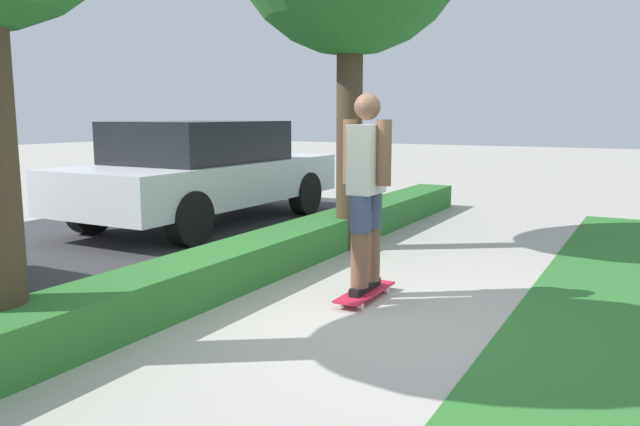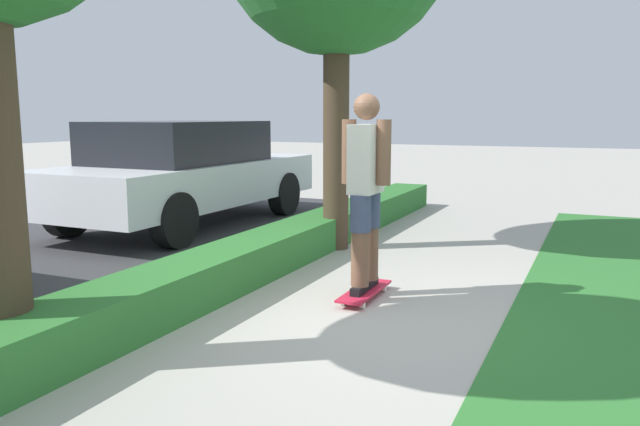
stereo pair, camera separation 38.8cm
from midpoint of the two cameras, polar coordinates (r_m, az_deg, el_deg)
The scene contains 6 objects.
ground_plane at distance 5.30m, azimuth 3.13°, elevation -9.28°, with size 60.00×60.00×0.00m, color #ADA89E.
street_asphalt at distance 7.82m, azimuth -26.95°, elevation -4.26°, with size 12.87×5.00×0.01m.
hedge_row at distance 5.99m, azimuth -11.30°, elevation -5.34°, with size 12.87×0.60×0.39m.
skateboard at distance 5.73m, azimuth 2.15°, elevation -7.19°, with size 0.85×0.24×0.08m.
skater_person at distance 5.54m, azimuth 2.21°, elevation 2.37°, with size 0.51×0.45×1.76m.
parked_car_middle at distance 9.65m, azimuth -13.49°, elevation 3.73°, with size 4.75×2.05×1.57m.
Camera 2 is at (-4.78, -1.66, 1.66)m, focal length 35.00 mm.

